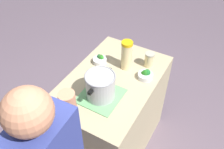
# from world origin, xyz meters

# --- Properties ---
(ground_plane) EXTENTS (8.00, 8.00, 0.00)m
(ground_plane) POSITION_xyz_m (0.00, 0.00, 0.00)
(ground_plane) COLOR slate
(counter_slab) EXTENTS (1.02, 0.67, 0.90)m
(counter_slab) POSITION_xyz_m (0.00, 0.00, 0.45)
(counter_slab) COLOR tan
(counter_slab) RESTS_ON ground_plane
(dish_cloth) EXTENTS (0.30, 0.29, 0.01)m
(dish_cloth) POSITION_xyz_m (0.20, 0.02, 0.91)
(dish_cloth) COLOR #71B572
(dish_cloth) RESTS_ON counter_slab
(cooking_pot) EXTENTS (0.29, 0.22, 0.20)m
(cooking_pot) POSITION_xyz_m (0.20, 0.02, 1.02)
(cooking_pot) COLOR #B7B7BC
(cooking_pot) RESTS_ON dish_cloth
(lemonade_pitcher) EXTENTS (0.09, 0.09, 0.26)m
(lemonade_pitcher) POSITION_xyz_m (-0.18, 0.03, 1.03)
(lemonade_pitcher) COLOR #F9DC9E
(lemonade_pitcher) RESTS_ON counter_slab
(mason_jar) EXTENTS (0.08, 0.08, 0.13)m
(mason_jar) POSITION_xyz_m (-0.30, 0.19, 0.97)
(mason_jar) COLOR beige
(mason_jar) RESTS_ON counter_slab
(broccoli_bowl_front) EXTENTS (0.12, 0.12, 0.07)m
(broccoli_bowl_front) POSITION_xyz_m (-0.13, -0.19, 0.93)
(broccoli_bowl_front) COLOR silver
(broccoli_bowl_front) RESTS_ON counter_slab
(broccoli_bowl_center) EXTENTS (0.12, 0.12, 0.08)m
(broccoli_bowl_center) POSITION_xyz_m (-0.15, 0.22, 0.94)
(broccoli_bowl_center) COLOR silver
(broccoli_bowl_center) RESTS_ON counter_slab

